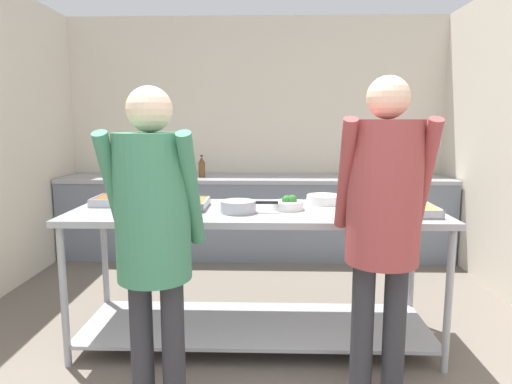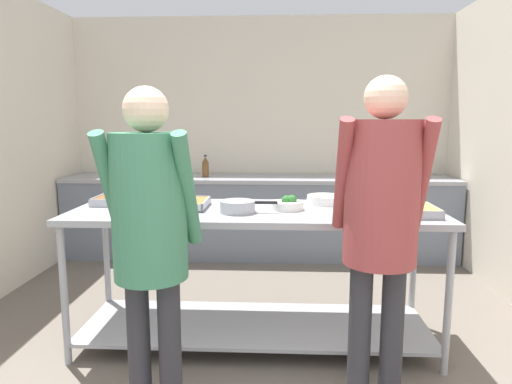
{
  "view_description": "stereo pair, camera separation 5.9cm",
  "coord_description": "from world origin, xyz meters",
  "views": [
    {
      "loc": [
        0.16,
        -1.13,
        1.49
      ],
      "look_at": [
        0.07,
        1.89,
        1.02
      ],
      "focal_mm": 32.0,
      "sensor_mm": 36.0,
      "label": 1
    },
    {
      "loc": [
        0.22,
        -1.13,
        1.49
      ],
      "look_at": [
        0.07,
        1.89,
        1.02
      ],
      "focal_mm": 32.0,
      "sensor_mm": 36.0,
      "label": 2
    }
  ],
  "objects": [
    {
      "name": "wall_rear",
      "position": [
        0.0,
        4.19,
        1.32
      ],
      "size": [
        4.38,
        0.06,
        2.65
      ],
      "color": "beige",
      "rests_on": "ground_plane"
    },
    {
      "name": "back_counter",
      "position": [
        0.0,
        3.82,
        0.44
      ],
      "size": [
        4.22,
        0.65,
        0.88
      ],
      "color": "slate",
      "rests_on": "ground_plane"
    },
    {
      "name": "serving_counter",
      "position": [
        0.07,
        1.79,
        0.62
      ],
      "size": [
        2.38,
        0.79,
        0.92
      ],
      "color": "#9EA0A8",
      "rests_on": "ground_plane"
    },
    {
      "name": "serving_tray_greens",
      "position": [
        -0.86,
        1.95,
        0.94
      ],
      "size": [
        0.38,
        0.29,
        0.05
      ],
      "color": "#9EA0A8",
      "rests_on": "serving_counter"
    },
    {
      "name": "serving_tray_roast",
      "position": [
        -0.45,
        1.82,
        0.94
      ],
      "size": [
        0.38,
        0.33,
        0.05
      ],
      "color": "#9EA0A8",
      "rests_on": "serving_counter"
    },
    {
      "name": "sauce_pan",
      "position": [
        -0.04,
        1.68,
        0.96
      ],
      "size": [
        0.36,
        0.22,
        0.08
      ],
      "color": "#9EA0A8",
      "rests_on": "serving_counter"
    },
    {
      "name": "broccoli_bowl",
      "position": [
        0.28,
        1.79,
        0.95
      ],
      "size": [
        0.2,
        0.2,
        0.1
      ],
      "color": "silver",
      "rests_on": "serving_counter"
    },
    {
      "name": "plate_stack",
      "position": [
        0.54,
        2.02,
        0.95
      ],
      "size": [
        0.26,
        0.26,
        0.06
      ],
      "color": "white",
      "rests_on": "serving_counter"
    },
    {
      "name": "serving_tray_vegetables",
      "position": [
        0.94,
        1.67,
        0.94
      ],
      "size": [
        0.48,
        0.34,
        0.05
      ],
      "color": "#9EA0A8",
      "rests_on": "serving_counter"
    },
    {
      "name": "guest_serving_left",
      "position": [
        -0.39,
        0.94,
        1.02
      ],
      "size": [
        0.46,
        0.35,
        1.65
      ],
      "color": "#2D2D33",
      "rests_on": "ground_plane"
    },
    {
      "name": "guest_serving_right",
      "position": [
        0.73,
        1.12,
        1.05
      ],
      "size": [
        0.47,
        0.37,
        1.71
      ],
      "color": "#2D2D33",
      "rests_on": "ground_plane"
    },
    {
      "name": "water_bottle",
      "position": [
        -0.58,
        3.79,
        0.99
      ],
      "size": [
        0.07,
        0.07,
        0.24
      ],
      "color": "brown",
      "rests_on": "back_counter"
    }
  ]
}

